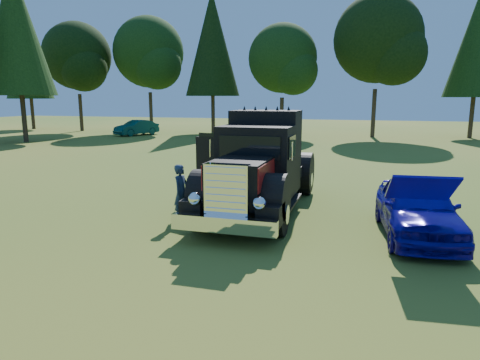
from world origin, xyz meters
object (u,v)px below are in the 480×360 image
Objects in this scene: diamond_t_truck at (259,170)px; spectator_far at (214,177)px; hotrod_coupe at (417,208)px; distant_teal_car at (137,128)px; spectator_near at (181,192)px.

diamond_t_truck is 1.72m from spectator_far.
hotrod_coupe is 6.15m from spectator_far.
diamond_t_truck reaches higher than distant_teal_car.
diamond_t_truck reaches higher than hotrod_coupe.
distant_teal_car is at bearing 47.51° from spectator_far.
distant_teal_car is at bearing 126.92° from diamond_t_truck.
spectator_far is at bearing 161.52° from diamond_t_truck.
diamond_t_truck is 3.98× the size of spectator_far.
hotrod_coupe is 6.18m from spectator_near.
diamond_t_truck is 1.71× the size of distant_teal_car.
distant_teal_car is (-15.39, 24.41, -0.09)m from spectator_near.
hotrod_coupe is at bearing -80.28° from spectator_near.
hotrod_coupe is at bearing -93.44° from spectator_far.
spectator_far reaches higher than spectator_near.
hotrod_coupe is 2.79× the size of spectator_near.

